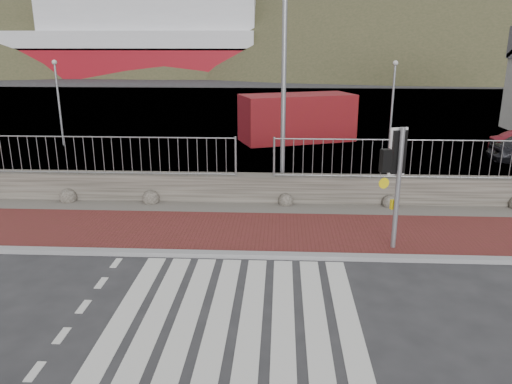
# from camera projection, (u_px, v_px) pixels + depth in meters

# --- Properties ---
(ground) EXTENTS (220.00, 220.00, 0.00)m
(ground) POSITION_uv_depth(u_px,v_px,m) (234.00, 325.00, 9.11)
(ground) COLOR #28282B
(ground) RESTS_ON ground
(sidewalk_far) EXTENTS (40.00, 3.00, 0.08)m
(sidewalk_far) POSITION_uv_depth(u_px,v_px,m) (250.00, 233.00, 13.40)
(sidewalk_far) COLOR maroon
(sidewalk_far) RESTS_ON ground
(kerb_far) EXTENTS (40.00, 0.25, 0.12)m
(kerb_far) POSITION_uv_depth(u_px,v_px,m) (246.00, 255.00, 11.97)
(kerb_far) COLOR gray
(kerb_far) RESTS_ON ground
(zebra_crossing) EXTENTS (4.62, 5.60, 0.01)m
(zebra_crossing) POSITION_uv_depth(u_px,v_px,m) (234.00, 325.00, 9.11)
(zebra_crossing) COLOR silver
(zebra_crossing) RESTS_ON ground
(gravel_strip) EXTENTS (40.00, 1.50, 0.06)m
(gravel_strip) POSITION_uv_depth(u_px,v_px,m) (254.00, 209.00, 15.32)
(gravel_strip) COLOR #59544C
(gravel_strip) RESTS_ON ground
(stone_wall) EXTENTS (40.00, 0.60, 0.90)m
(stone_wall) POSITION_uv_depth(u_px,v_px,m) (255.00, 188.00, 15.96)
(stone_wall) COLOR #433F37
(stone_wall) RESTS_ON ground
(railing) EXTENTS (18.07, 0.07, 1.22)m
(railing) POSITION_uv_depth(u_px,v_px,m) (255.00, 147.00, 15.42)
(railing) COLOR gray
(railing) RESTS_ON stone_wall
(quay) EXTENTS (120.00, 40.00, 0.50)m
(quay) POSITION_uv_depth(u_px,v_px,m) (270.00, 113.00, 35.77)
(quay) COLOR #4C4C4F
(quay) RESTS_ON ground
(water) EXTENTS (220.00, 50.00, 0.05)m
(water) POSITION_uv_depth(u_px,v_px,m) (276.00, 78.00, 69.22)
(water) COLOR #3F4C54
(water) RESTS_ON ground
(ferry) EXTENTS (50.00, 16.00, 20.00)m
(ferry) POSITION_uv_depth(u_px,v_px,m) (110.00, 38.00, 73.64)
(ferry) COLOR maroon
(ferry) RESTS_ON ground
(hills_backdrop) EXTENTS (254.00, 90.00, 100.00)m
(hills_backdrop) POSITION_uv_depth(u_px,v_px,m) (310.00, 187.00, 99.48)
(hills_backdrop) COLOR #343821
(hills_backdrop) RESTS_ON ground
(traffic_signal_far) EXTENTS (0.75, 0.43, 3.06)m
(traffic_signal_far) POSITION_uv_depth(u_px,v_px,m) (398.00, 163.00, 11.74)
(traffic_signal_far) COLOR gray
(traffic_signal_far) RESTS_ON ground
(streetlight) EXTENTS (1.82, 0.64, 8.71)m
(streetlight) POSITION_uv_depth(u_px,v_px,m) (289.00, 43.00, 15.41)
(streetlight) COLOR gray
(streetlight) RESTS_ON ground
(shipping_container) EXTENTS (6.16, 4.21, 2.37)m
(shipping_container) POSITION_uv_depth(u_px,v_px,m) (297.00, 118.00, 25.62)
(shipping_container) COLOR maroon
(shipping_container) RESTS_ON ground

